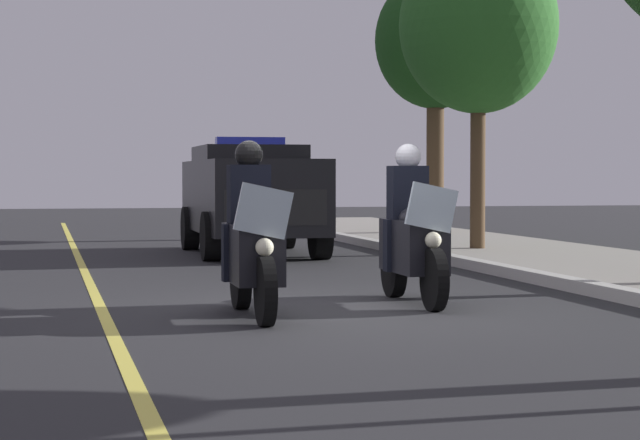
{
  "coord_description": "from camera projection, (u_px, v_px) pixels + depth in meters",
  "views": [
    {
      "loc": [
        11.99,
        -2.89,
        1.37
      ],
      "look_at": [
        -0.59,
        0.0,
        0.9
      ],
      "focal_mm": 68.03,
      "sensor_mm": 36.0,
      "label": 1
    }
  ],
  "objects": [
    {
      "name": "police_suv",
      "position": [
        251.0,
        193.0,
        21.14
      ],
      "size": [
        4.93,
        2.12,
        2.05
      ],
      "color": "black",
      "rests_on": "ground"
    },
    {
      "name": "tree_behind_suv",
      "position": [
        436.0,
        43.0,
        27.32
      ],
      "size": [
        2.74,
        2.74,
        5.87
      ],
      "color": "#4C3823",
      "rests_on": "sidewalk_strip"
    },
    {
      "name": "police_motorcycle_lead_left",
      "position": [
        252.0,
        245.0,
        11.73
      ],
      "size": [
        2.14,
        0.56,
        1.72
      ],
      "color": "black",
      "rests_on": "ground"
    },
    {
      "name": "police_motorcycle_lead_right",
      "position": [
        413.0,
        239.0,
        12.96
      ],
      "size": [
        2.14,
        0.56,
        1.72
      ],
      "color": "black",
      "rests_on": "ground"
    },
    {
      "name": "ground_plane",
      "position": [
        333.0,
        310.0,
        12.37
      ],
      "size": [
        80.0,
        80.0,
        0.0
      ],
      "primitive_type": "plane",
      "color": "#28282B"
    },
    {
      "name": "tree_far_back",
      "position": [
        478.0,
        26.0,
        21.17
      ],
      "size": [
        2.78,
        2.78,
        5.45
      ],
      "color": "#4C3823",
      "rests_on": "sidewalk_strip"
    },
    {
      "name": "lane_stripe_center",
      "position": [
        104.0,
        315.0,
        11.85
      ],
      "size": [
        48.0,
        0.12,
        0.01
      ],
      "primitive_type": "cube",
      "color": "#E0D14C",
      "rests_on": "ground"
    },
    {
      "name": "curb_strip",
      "position": [
        627.0,
        296.0,
        13.1
      ],
      "size": [
        48.0,
        0.24,
        0.15
      ],
      "primitive_type": "cube",
      "color": "#B7B5AD",
      "rests_on": "ground"
    }
  ]
}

